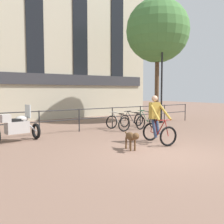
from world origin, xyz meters
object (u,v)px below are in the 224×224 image
object	(u,v)px
parked_bicycle_mid_left	(133,121)
parked_bicycle_mid_right	(146,120)
dog	(132,137)
parked_bicycle_near_lamp	(118,123)
street_lamp	(162,80)
cyclist_with_bike	(157,122)
parked_motorcycle	(17,126)

from	to	relation	value
parked_bicycle_mid_left	parked_bicycle_mid_right	distance (m)	0.92
dog	parked_bicycle_mid_right	size ratio (longest dim) A/B	0.83
parked_bicycle_near_lamp	street_lamp	size ratio (longest dim) A/B	0.26
cyclist_with_bike	parked_bicycle_near_lamp	distance (m)	3.32
parked_bicycle_near_lamp	street_lamp	distance (m)	4.40
parked_bicycle_mid_right	street_lamp	xyz separation A→B (m)	(1.92, 0.76, 2.15)
cyclist_with_bike	parked_bicycle_near_lamp	world-z (taller)	cyclist_with_bike
parked_motorcycle	parked_bicycle_mid_right	world-z (taller)	parked_motorcycle
parked_bicycle_mid_left	street_lamp	bearing A→B (deg)	-172.80
parked_bicycle_near_lamp	parked_bicycle_mid_left	world-z (taller)	same
parked_motorcycle	parked_bicycle_near_lamp	size ratio (longest dim) A/B	1.45
cyclist_with_bike	parked_bicycle_mid_left	size ratio (longest dim) A/B	1.43
parked_bicycle_mid_left	dog	bearing A→B (deg)	41.40
cyclist_with_bike	parked_motorcycle	bearing A→B (deg)	154.23
cyclist_with_bike	parked_motorcycle	xyz separation A→B (m)	(-4.04, 3.15, -0.20)
cyclist_with_bike	parked_bicycle_mid_left	bearing A→B (deg)	75.86
parked_motorcycle	parked_bicycle_mid_right	bearing A→B (deg)	-95.72
cyclist_with_bike	dog	world-z (taller)	cyclist_with_bike
parked_bicycle_near_lamp	parked_motorcycle	bearing A→B (deg)	3.88
cyclist_with_bike	street_lamp	size ratio (longest dim) A/B	0.38
cyclist_with_bike	parked_bicycle_near_lamp	size ratio (longest dim) A/B	1.49
parked_motorcycle	parked_bicycle_near_lamp	bearing A→B (deg)	-95.46
parked_bicycle_near_lamp	parked_bicycle_mid_right	bearing A→B (deg)	-177.04
dog	street_lamp	bearing A→B (deg)	52.00
cyclist_with_bike	street_lamp	bearing A→B (deg)	54.19
dog	parked_motorcycle	xyz separation A→B (m)	(-2.51, 3.56, 0.14)
dog	parked_bicycle_mid_right	world-z (taller)	parked_bicycle_mid_right
parked_motorcycle	street_lamp	xyz separation A→B (m)	(8.47, 0.84, 1.95)
parked_motorcycle	cyclist_with_bike	bearing A→B (deg)	-134.37
dog	parked_bicycle_near_lamp	world-z (taller)	parked_bicycle_near_lamp
parked_bicycle_mid_right	street_lamp	world-z (taller)	street_lamp
parked_bicycle_mid_right	street_lamp	distance (m)	2.98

